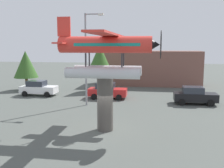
# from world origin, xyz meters

# --- Properties ---
(ground_plane) EXTENTS (140.00, 140.00, 0.00)m
(ground_plane) POSITION_xyz_m (0.00, 0.00, 0.00)
(ground_plane) COLOR #4C514C
(display_pedestal) EXTENTS (1.10, 1.10, 3.72)m
(display_pedestal) POSITION_xyz_m (0.00, 0.00, 1.86)
(display_pedestal) COLOR #4C4742
(display_pedestal) RESTS_ON ground
(floatplane_monument) EXTENTS (6.92, 10.40, 4.00)m
(floatplane_monument) POSITION_xyz_m (0.13, 0.00, 5.39)
(floatplane_monument) COLOR silver
(floatplane_monument) RESTS_ON display_pedestal
(car_near_white) EXTENTS (4.20, 2.02, 1.76)m
(car_near_white) POSITION_xyz_m (-10.06, 11.14, 0.88)
(car_near_white) COLOR white
(car_near_white) RESTS_ON ground
(car_mid_red) EXTENTS (4.20, 2.02, 1.76)m
(car_mid_red) POSITION_xyz_m (-1.77, 10.74, 0.88)
(car_mid_red) COLOR red
(car_mid_red) RESTS_ON ground
(car_far_black) EXTENTS (4.20, 2.02, 1.76)m
(car_far_black) POSITION_xyz_m (7.37, 9.33, 0.88)
(car_far_black) COLOR black
(car_far_black) RESTS_ON ground
(streetlight_primary) EXTENTS (1.84, 0.28, 8.83)m
(streetlight_primary) POSITION_xyz_m (-3.03, 7.17, 5.06)
(streetlight_primary) COLOR gray
(streetlight_primary) RESTS_ON ground
(storefront_building) EXTENTS (14.23, 5.26, 5.03)m
(storefront_building) POSITION_xyz_m (2.90, 22.00, 2.52)
(storefront_building) COLOR brown
(storefront_building) RESTS_ON ground
(tree_west) EXTENTS (3.13, 3.13, 5.15)m
(tree_west) POSITION_xyz_m (-13.23, 14.47, 3.39)
(tree_west) COLOR brown
(tree_west) RESTS_ON ground
(tree_east) EXTENTS (3.37, 3.37, 5.97)m
(tree_east) POSITION_xyz_m (-3.49, 15.06, 4.07)
(tree_east) COLOR brown
(tree_east) RESTS_ON ground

